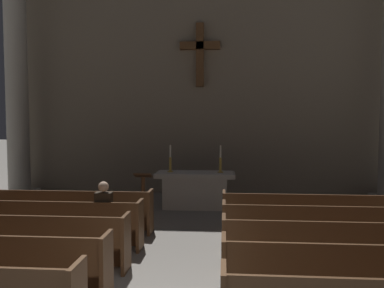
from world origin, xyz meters
name	(u,v)px	position (x,y,z in m)	size (l,w,h in m)	color
pew_left_row_3	(15,240)	(-2.68, 2.17, 0.48)	(3.82, 0.50, 0.95)	brown
pew_left_row_4	(44,223)	(-2.68, 3.27, 0.48)	(3.82, 0.50, 0.95)	brown
pew_left_row_5	(66,210)	(-2.68, 4.38, 0.48)	(3.82, 0.50, 0.95)	brown
pew_right_row_2	(368,276)	(2.68, 1.06, 0.48)	(3.82, 0.50, 0.95)	brown
pew_right_row_3	(344,249)	(2.68, 2.17, 0.48)	(3.82, 0.50, 0.95)	brown
pew_right_row_4	(326,229)	(2.68, 3.27, 0.48)	(3.82, 0.50, 0.95)	brown
pew_right_row_5	(313,215)	(2.68, 4.38, 0.48)	(3.82, 0.50, 0.95)	brown
column_left_fourth	(17,86)	(-5.73, 8.14, 3.51)	(1.02, 1.02, 7.19)	#ADA89E
altar	(195,189)	(0.00, 6.94, 0.53)	(2.20, 0.90, 1.01)	#BCB7AD
candlestick_left	(170,163)	(-0.70, 6.94, 1.26)	(0.16, 0.16, 0.76)	#B79338
candlestick_right	(220,164)	(0.70, 6.94, 1.26)	(0.16, 0.16, 0.76)	#B79338
apse_with_cross	(200,69)	(0.00, 9.30, 4.14)	(12.56, 0.49, 8.27)	gray
lectern	(143,196)	(-1.23, 5.74, 0.55)	(0.44, 0.36, 1.15)	brown
lone_worshipper	(105,213)	(-1.49, 3.31, 0.69)	(0.32, 0.43, 1.32)	#26262B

